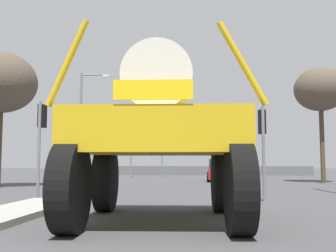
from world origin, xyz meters
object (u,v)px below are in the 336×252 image
Objects in this scene: traffic_signal_far_left at (162,144)px; traffic_signal_far_right at (131,145)px; oversize_sprayer at (159,136)px; streetlight_far_left at (83,119)px; traffic_signal_near_left at (41,128)px; bare_tree_left at (1,83)px; bare_tree_right at (320,90)px; traffic_signal_near_right at (262,132)px; sedan_ahead at (220,171)px.

traffic_signal_far_left reaches higher than traffic_signal_far_right.
streetlight_far_left is at bearing 18.85° from oversize_sprayer.
oversize_sprayer is 6.95m from traffic_signal_near_left.
traffic_signal_far_left reaches higher than traffic_signal_near_left.
traffic_signal_far_left is at bearing 60.97° from bare_tree_left.
oversize_sprayer is 1.51× the size of traffic_signal_near_left.
streetlight_far_left reaches higher than bare_tree_right.
bare_tree_right is at bearing -11.18° from streetlight_far_left.
traffic_signal_far_right is 5.41m from streetlight_far_left.
traffic_signal_far_right is (-8.03, 19.16, 0.38)m from traffic_signal_near_right.
traffic_signal_near_left is 0.49× the size of bare_tree_left.
traffic_signal_near_right is 19.90m from traffic_signal_far_left.
bare_tree_right is at bearing -30.02° from oversize_sprayer.
streetlight_far_left is at bearing 101.49° from traffic_signal_near_left.
sedan_ahead is at bearing 162.61° from bare_tree_right.
sedan_ahead is 1.27× the size of traffic_signal_near_right.
traffic_signal_far_left is 15.35m from bare_tree_left.
sedan_ahead is 13.82m from traffic_signal_near_right.
streetlight_far_left is 9.26m from bare_tree_left.
bare_tree_left reaches higher than oversize_sprayer.
oversize_sprayer is at bearing -84.54° from traffic_signal_far_left.
traffic_signal_far_right is (-4.96, 24.10, 0.81)m from oversize_sprayer.
sedan_ahead is at bearing -7.18° from streetlight_far_left.
traffic_signal_far_right reaches higher than traffic_signal_near_left.
streetlight_far_left is at bearing 126.23° from traffic_signal_near_right.
bare_tree_left is at bearing 38.77° from oversize_sprayer.
traffic_signal_near_left is 0.48× the size of bare_tree_right.
bare_tree_left reaches higher than traffic_signal_far_right.
traffic_signal_near_left is at bearing -89.70° from traffic_signal_far_right.
traffic_signal_far_left is 0.53× the size of bare_tree_right.
traffic_signal_far_left is (-5.38, 19.16, 0.50)m from traffic_signal_near_right.
bare_tree_right reaches higher than bare_tree_left.
bare_tree_right is at bearing 64.87° from traffic_signal_near_right.
traffic_signal_far_left is 2.66m from traffic_signal_far_right.
traffic_signal_near_left is 0.94× the size of traffic_signal_far_right.
traffic_signal_far_right is (-0.10, 19.16, 0.17)m from traffic_signal_near_left.
streetlight_far_left reaches higher than traffic_signal_near_right.
traffic_signal_far_left reaches higher than traffic_signal_near_right.
streetlight_far_left is at bearing -143.32° from traffic_signal_far_left.
traffic_signal_near_right is at bearing 0.03° from traffic_signal_near_left.
sedan_ahead is at bearing 93.37° from traffic_signal_near_right.
oversize_sprayer is 1.42× the size of traffic_signal_far_right.
bare_tree_right reaches higher than traffic_signal_near_right.
bare_tree_left is at bearing 123.99° from sedan_ahead.
oversize_sprayer is 18.82m from sedan_ahead.
streetlight_far_left reaches higher than oversize_sprayer.
streetlight_far_left is 1.13× the size of bare_tree_left.
traffic_signal_near_left is 19.16m from traffic_signal_far_right.
traffic_signal_near_left is 18.15m from bare_tree_right.
traffic_signal_near_left is 15.42m from streetlight_far_left.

